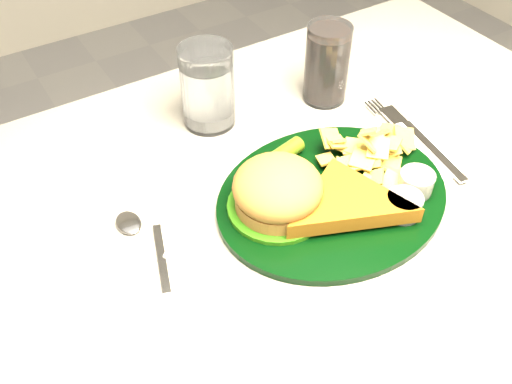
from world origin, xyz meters
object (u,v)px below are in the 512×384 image
(water_glass, at_px, (208,87))
(cola_glass, at_px, (327,64))
(table, at_px, (273,364))
(dinner_plate, at_px, (334,179))
(fork_napkin, at_px, (428,146))

(water_glass, relative_size, cola_glass, 1.00)
(table, relative_size, dinner_plate, 3.65)
(table, xyz_separation_m, fork_napkin, (0.27, 0.00, 0.38))
(table, distance_m, dinner_plate, 0.42)
(water_glass, xyz_separation_m, fork_napkin, (0.24, -0.23, -0.06))
(table, xyz_separation_m, cola_glass, (0.22, 0.19, 0.44))
(dinner_plate, height_order, fork_napkin, dinner_plate)
(table, distance_m, cola_glass, 0.53)
(table, distance_m, fork_napkin, 0.47)
(table, xyz_separation_m, water_glass, (0.03, 0.24, 0.44))
(cola_glass, height_order, fork_napkin, cola_glass)
(dinner_plate, bearing_deg, table, 173.25)
(cola_glass, bearing_deg, table, -138.51)
(dinner_plate, bearing_deg, fork_napkin, -0.16)
(dinner_plate, distance_m, fork_napkin, 0.19)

